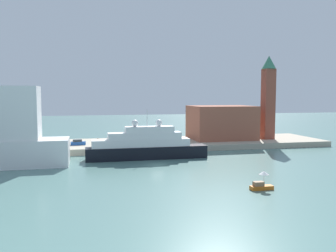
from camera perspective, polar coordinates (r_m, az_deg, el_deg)
name	(u,v)px	position (r m, az deg, el deg)	size (l,w,h in m)	color
ground	(158,165)	(77.60, -1.62, -6.24)	(400.00, 400.00, 0.00)	slate
quay_dock	(140,144)	(103.94, -4.53, -2.96)	(110.00, 22.41, 1.59)	#ADA38E
large_yacht	(146,146)	(84.59, -3.60, -3.16)	(28.60, 4.18, 11.65)	black
small_motorboat	(262,183)	(59.49, 14.69, -8.84)	(3.69, 1.53, 2.99)	#C66019
harbor_building	(221,122)	(111.58, 8.49, 0.58)	(18.76, 14.79, 10.19)	#93513D
bell_tower	(268,94)	(113.98, 15.69, 4.89)	(4.32, 4.32, 25.39)	brown
parked_car	(78,143)	(100.13, -14.16, -2.58)	(3.98, 1.90, 1.42)	#1E4C99
person_figure	(98,141)	(99.97, -11.11, -2.42)	(0.36, 0.36, 1.74)	#4C4C4C
mooring_bollard	(137,146)	(93.53, -4.96, -3.16)	(0.40, 0.40, 0.61)	black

